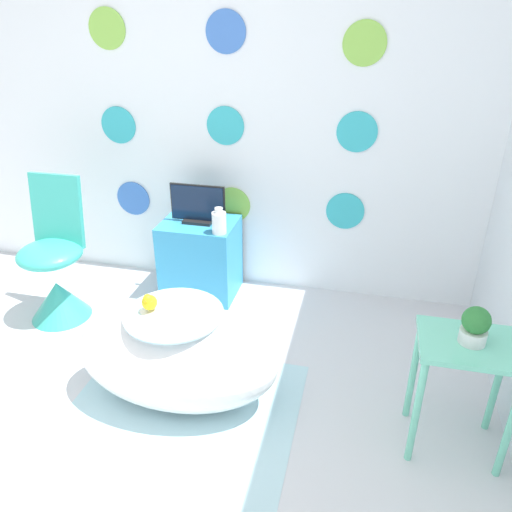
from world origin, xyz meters
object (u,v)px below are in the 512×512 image
bathtub (177,354)px  chair (56,276)px  potted_plant_left (475,326)px  tv (198,206)px  vase (219,222)px

bathtub → chair: bearing=152.4°
chair → potted_plant_left: chair is taller
tv → vase: size_ratio=2.19×
tv → potted_plant_left: tv is taller
bathtub → potted_plant_left: size_ratio=6.19×
bathtub → potted_plant_left: bearing=-0.5°
vase → potted_plant_left: size_ratio=1.02×
bathtub → chair: (-1.02, 0.53, 0.02)m
chair → vase: size_ratio=5.37×
bathtub → tv: (-0.23, 1.03, 0.38)m
bathtub → vase: 0.96m
chair → bathtub: bearing=-27.6°
tv → vase: tv is taller
chair → vase: 1.09m
vase → potted_plant_left: bearing=-33.4°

